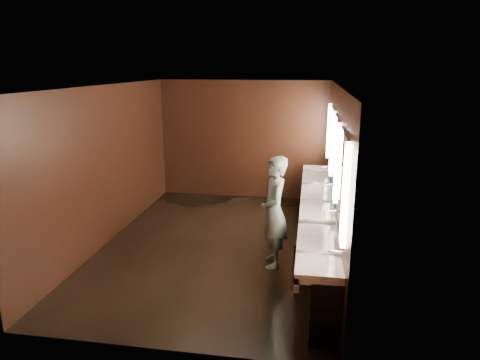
% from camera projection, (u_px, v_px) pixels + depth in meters
% --- Properties ---
extents(floor, '(6.00, 6.00, 0.00)m').
position_uv_depth(floor, '(218.00, 244.00, 7.72)').
color(floor, black).
rests_on(floor, ground).
extents(ceiling, '(4.00, 6.00, 0.02)m').
position_uv_depth(ceiling, '(215.00, 86.00, 6.99)').
color(ceiling, '#2D2D2B').
rests_on(ceiling, wall_back).
extents(wall_back, '(4.00, 0.02, 2.80)m').
position_uv_depth(wall_back, '(243.00, 140.00, 10.21)').
color(wall_back, black).
rests_on(wall_back, floor).
extents(wall_front, '(4.00, 0.02, 2.80)m').
position_uv_depth(wall_front, '(156.00, 235.00, 4.49)').
color(wall_front, black).
rests_on(wall_front, floor).
extents(wall_left, '(0.02, 6.00, 2.80)m').
position_uv_depth(wall_left, '(108.00, 165.00, 7.66)').
color(wall_left, black).
rests_on(wall_left, floor).
extents(wall_right, '(0.02, 6.00, 2.80)m').
position_uv_depth(wall_right, '(335.00, 174.00, 7.04)').
color(wall_right, black).
rests_on(wall_right, floor).
extents(sink_counter, '(0.55, 5.40, 1.01)m').
position_uv_depth(sink_counter, '(320.00, 224.00, 7.31)').
color(sink_counter, black).
rests_on(sink_counter, floor).
extents(mirror_band, '(0.06, 5.03, 1.15)m').
position_uv_depth(mirror_band, '(335.00, 153.00, 6.95)').
color(mirror_band, '#FFE8CC').
rests_on(mirror_band, wall_right).
extents(person, '(0.54, 0.72, 1.79)m').
position_uv_depth(person, '(274.00, 212.00, 6.72)').
color(person, '#8DC9D2').
rests_on(person, floor).
extents(trash_bin, '(0.42, 0.42, 0.56)m').
position_uv_depth(trash_bin, '(306.00, 261.00, 6.43)').
color(trash_bin, black).
rests_on(trash_bin, floor).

